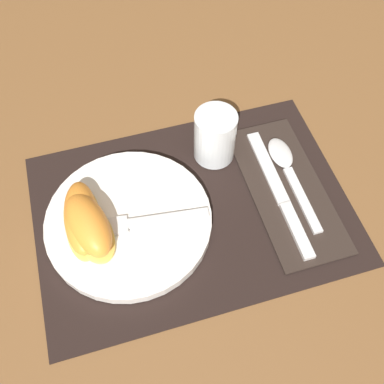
% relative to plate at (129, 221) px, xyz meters
% --- Properties ---
extents(ground_plane, '(3.00, 3.00, 0.00)m').
position_rel_plate_xyz_m(ground_plane, '(0.09, -0.00, -0.01)').
color(ground_plane, brown).
extents(placemat, '(0.45, 0.32, 0.00)m').
position_rel_plate_xyz_m(placemat, '(0.09, -0.00, -0.01)').
color(placemat, black).
rests_on(placemat, ground_plane).
extents(plate, '(0.23, 0.23, 0.02)m').
position_rel_plate_xyz_m(plate, '(0.00, 0.00, 0.00)').
color(plate, white).
rests_on(plate, placemat).
extents(juice_glass, '(0.06, 0.06, 0.08)m').
position_rel_plate_xyz_m(juice_glass, '(0.15, 0.09, 0.03)').
color(juice_glass, silver).
rests_on(juice_glass, placemat).
extents(napkin, '(0.11, 0.25, 0.00)m').
position_rel_plate_xyz_m(napkin, '(0.24, -0.01, -0.01)').
color(napkin, '#2D231E').
rests_on(napkin, placemat).
extents(knife, '(0.02, 0.23, 0.01)m').
position_rel_plate_xyz_m(knife, '(0.22, -0.02, -0.00)').
color(knife, silver).
rests_on(knife, napkin).
extents(spoon, '(0.03, 0.17, 0.01)m').
position_rel_plate_xyz_m(spoon, '(0.25, 0.03, -0.00)').
color(spoon, silver).
rests_on(spoon, napkin).
extents(fork, '(0.18, 0.04, 0.00)m').
position_rel_plate_xyz_m(fork, '(0.01, -0.01, 0.01)').
color(fork, silver).
rests_on(fork, plate).
extents(citrus_wedge_0, '(0.06, 0.12, 0.04)m').
position_rel_plate_xyz_m(citrus_wedge_0, '(-0.06, 0.01, 0.02)').
color(citrus_wedge_0, '#F7C656').
rests_on(citrus_wedge_0, plate).
extents(citrus_wedge_1, '(0.08, 0.12, 0.05)m').
position_rel_plate_xyz_m(citrus_wedge_1, '(-0.05, -0.01, 0.03)').
color(citrus_wedge_1, '#F7C656').
rests_on(citrus_wedge_1, plate).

